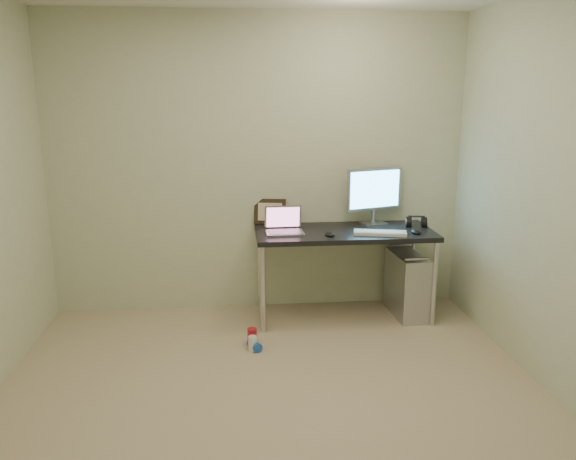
# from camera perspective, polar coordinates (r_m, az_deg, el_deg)

# --- Properties ---
(floor) EXTENTS (3.50, 3.50, 0.00)m
(floor) POSITION_cam_1_polar(r_m,az_deg,el_deg) (3.52, -1.41, -18.00)
(floor) COLOR tan
(floor) RESTS_ON ground
(wall_back) EXTENTS (3.50, 0.02, 2.50)m
(wall_back) POSITION_cam_1_polar(r_m,az_deg,el_deg) (4.77, -3.04, 6.53)
(wall_back) COLOR beige
(wall_back) RESTS_ON ground
(desk) EXTENTS (1.46, 0.64, 0.75)m
(desk) POSITION_cam_1_polar(r_m,az_deg,el_deg) (4.66, 5.72, -1.06)
(desk) COLOR black
(desk) RESTS_ON ground
(tower_computer) EXTENTS (0.25, 0.53, 0.57)m
(tower_computer) POSITION_cam_1_polar(r_m,az_deg,el_deg) (4.89, 11.94, -5.42)
(tower_computer) COLOR silver
(tower_computer) RESTS_ON ground
(cable_a) EXTENTS (0.01, 0.16, 0.69)m
(cable_a) POSITION_cam_1_polar(r_m,az_deg,el_deg) (5.09, 10.52, -3.01)
(cable_a) COLOR black
(cable_a) RESTS_ON ground
(cable_b) EXTENTS (0.02, 0.11, 0.71)m
(cable_b) POSITION_cam_1_polar(r_m,az_deg,el_deg) (5.11, 11.54, -3.25)
(cable_b) COLOR black
(cable_b) RESTS_ON ground
(can_red) EXTENTS (0.09, 0.09, 0.13)m
(can_red) POSITION_cam_1_polar(r_m,az_deg,el_deg) (4.31, -3.66, -10.75)
(can_red) COLOR red
(can_red) RESTS_ON ground
(can_white) EXTENTS (0.07, 0.07, 0.11)m
(can_white) POSITION_cam_1_polar(r_m,az_deg,el_deg) (4.22, -3.62, -11.44)
(can_white) COLOR white
(can_white) RESTS_ON ground
(can_blue) EXTENTS (0.12, 0.14, 0.07)m
(can_blue) POSITION_cam_1_polar(r_m,az_deg,el_deg) (4.24, -3.41, -11.62)
(can_blue) COLOR blue
(can_blue) RESTS_ON ground
(laptop) EXTENTS (0.31, 0.25, 0.21)m
(laptop) POSITION_cam_1_polar(r_m,az_deg,el_deg) (4.53, -0.40, 0.36)
(laptop) COLOR #A3A3A9
(laptop) RESTS_ON desk
(monitor) EXTENTS (0.50, 0.21, 0.48)m
(monitor) POSITION_cam_1_polar(r_m,az_deg,el_deg) (4.83, 8.78, 3.88)
(monitor) COLOR #A3A3A9
(monitor) RESTS_ON desk
(keyboard) EXTENTS (0.44, 0.23, 0.03)m
(keyboard) POSITION_cam_1_polar(r_m,az_deg,el_deg) (4.54, 9.33, -0.29)
(keyboard) COLOR silver
(keyboard) RESTS_ON desk
(mouse_right) EXTENTS (0.08, 0.12, 0.04)m
(mouse_right) POSITION_cam_1_polar(r_m,az_deg,el_deg) (4.63, 12.86, -0.08)
(mouse_right) COLOR black
(mouse_right) RESTS_ON desk
(mouse_left) EXTENTS (0.09, 0.13, 0.04)m
(mouse_left) POSITION_cam_1_polar(r_m,az_deg,el_deg) (4.45, 4.25, -0.34)
(mouse_left) COLOR black
(mouse_left) RESTS_ON desk
(headphones) EXTENTS (0.19, 0.11, 0.12)m
(headphones) POSITION_cam_1_polar(r_m,az_deg,el_deg) (4.86, 12.90, 0.72)
(headphones) COLOR black
(headphones) RESTS_ON desk
(picture_frame) EXTENTS (0.28, 0.13, 0.22)m
(picture_frame) POSITION_cam_1_polar(r_m,az_deg,el_deg) (4.82, -1.85, 1.89)
(picture_frame) COLOR black
(picture_frame) RESTS_ON desk
(webcam) EXTENTS (0.05, 0.04, 0.12)m
(webcam) POSITION_cam_1_polar(r_m,az_deg,el_deg) (4.84, 1.13, 1.67)
(webcam) COLOR silver
(webcam) RESTS_ON desk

